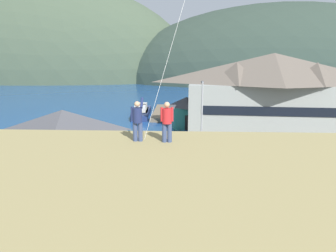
{
  "coord_description": "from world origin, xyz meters",
  "views": [
    {
      "loc": [
        1.04,
        -18.76,
        10.0
      ],
      "look_at": [
        -0.18,
        9.0,
        3.53
      ],
      "focal_mm": 32.01,
      "sensor_mm": 36.0,
      "label": 1
    }
  ],
  "objects": [
    {
      "name": "moored_boat_wharfside",
      "position": [
        -5.78,
        30.55,
        0.72
      ],
      "size": [
        3.25,
        8.36,
        2.16
      ],
      "color": "navy",
      "rests_on": "ground"
    },
    {
      "name": "moored_boat_outer_mooring",
      "position": [
        1.52,
        30.13,
        0.72
      ],
      "size": [
        3.45,
        8.25,
        2.16
      ],
      "color": "#23564C",
      "rests_on": "ground"
    },
    {
      "name": "parked_car_lone_by_shed",
      "position": [
        3.25,
        5.58,
        1.06
      ],
      "size": [
        4.2,
        2.06,
        1.82
      ],
      "color": "#236633",
      "rests_on": "parking_lot_pad"
    },
    {
      "name": "harbor_lodge",
      "position": [
        12.9,
        20.89,
        5.55
      ],
      "size": [
        23.29,
        10.93,
        10.44
      ],
      "color": "#999E99",
      "rests_on": "ground"
    },
    {
      "name": "parking_light_pole",
      "position": [
        3.11,
        10.55,
        4.42
      ],
      "size": [
        0.24,
        0.78,
        7.55
      ],
      "color": "#ADADB2",
      "rests_on": "parking_lot_pad"
    },
    {
      "name": "person_kite_flyer",
      "position": [
        -0.82,
        -6.31,
        7.37
      ],
      "size": [
        0.51,
        0.66,
        1.86
      ],
      "color": "#384770",
      "rests_on": "grassy_hill_foreground"
    },
    {
      "name": "parked_car_corner_spot",
      "position": [
        5.67,
        -0.45,
        1.06
      ],
      "size": [
        4.21,
        2.07,
        1.82
      ],
      "color": "black",
      "rests_on": "parking_lot_pad"
    },
    {
      "name": "far_hill_west_ridge",
      "position": [
        -57.83,
        115.76,
        0.0
      ],
      "size": [
        130.61,
        63.83,
        82.16
      ],
      "primitive_type": "ellipsoid",
      "color": "#42513D",
      "rests_on": "ground"
    },
    {
      "name": "storage_shed_waterside",
      "position": [
        1.83,
        23.5,
        2.29
      ],
      "size": [
        5.04,
        4.92,
        4.42
      ],
      "color": "#338475",
      "rests_on": "ground"
    },
    {
      "name": "wharf_dock",
      "position": [
        -2.11,
        33.12,
        0.35
      ],
      "size": [
        3.2,
        13.76,
        0.7
      ],
      "color": "#70604C",
      "rests_on": "ground"
    },
    {
      "name": "parked_car_mid_row_far",
      "position": [
        -11.14,
        -0.12,
        1.06
      ],
      "size": [
        4.22,
        2.1,
        1.82
      ],
      "color": "#236633",
      "rests_on": "parking_lot_pad"
    },
    {
      "name": "person_companion",
      "position": [
        0.45,
        -6.41,
        7.35
      ],
      "size": [
        0.55,
        0.4,
        1.74
      ],
      "color": "#384770",
      "rests_on": "grassy_hill_foreground"
    },
    {
      "name": "moored_boat_inner_slip",
      "position": [
        -5.83,
        32.21,
        0.72
      ],
      "size": [
        2.84,
        8.49,
        2.16
      ],
      "color": "navy",
      "rests_on": "ground"
    },
    {
      "name": "storage_shed_near_lot",
      "position": [
        -8.72,
        5.03,
        2.97
      ],
      "size": [
        8.74,
        6.68,
        5.72
      ],
      "color": "#338475",
      "rests_on": "ground"
    },
    {
      "name": "far_hill_east_peak",
      "position": [
        43.95,
        110.62,
        0.0
      ],
      "size": [
        138.46,
        75.59,
        61.71
      ],
      "primitive_type": "ellipsoid",
      "color": "#2D3D33",
      "rests_on": "ground"
    },
    {
      "name": "parked_car_back_row_right",
      "position": [
        10.71,
        6.97,
        1.06
      ],
      "size": [
        4.27,
        2.19,
        1.82
      ],
      "color": "#236633",
      "rests_on": "parking_lot_pad"
    },
    {
      "name": "parked_car_back_row_left",
      "position": [
        -1.76,
        6.08,
        1.06
      ],
      "size": [
        4.29,
        2.24,
        1.82
      ],
      "color": "#236633",
      "rests_on": "parking_lot_pad"
    },
    {
      "name": "ground_plane",
      "position": [
        0.0,
        0.0,
        0.0
      ],
      "size": [
        600.0,
        600.0,
        0.0
      ],
      "primitive_type": "plane",
      "color": "#66604C"
    },
    {
      "name": "parked_car_mid_row_center",
      "position": [
        -2.51,
        0.56,
        1.06
      ],
      "size": [
        4.35,
        2.37,
        1.82
      ],
      "color": "#B28923",
      "rests_on": "parking_lot_pad"
    },
    {
      "name": "bay_water",
      "position": [
        0.0,
        60.0,
        0.01
      ],
      "size": [
        360.0,
        84.0,
        0.03
      ],
      "primitive_type": "cube",
      "color": "navy",
      "rests_on": "ground"
    },
    {
      "name": "parking_lot_pad",
      "position": [
        0.0,
        5.0,
        0.05
      ],
      "size": [
        40.0,
        20.0,
        0.1
      ],
      "primitive_type": "cube",
      "color": "slate",
      "rests_on": "ground"
    }
  ]
}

